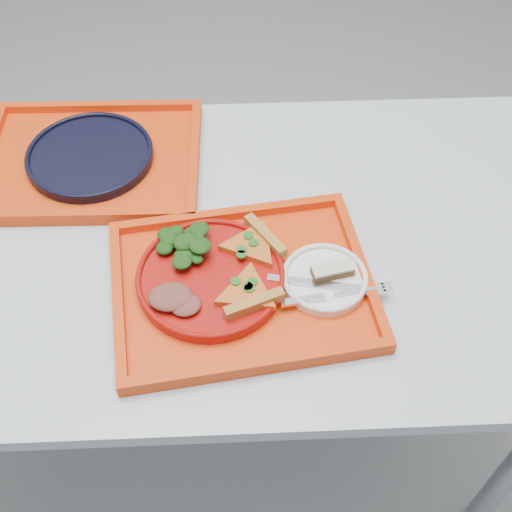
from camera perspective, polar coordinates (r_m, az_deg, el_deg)
name	(u,v)px	position (r m, az deg, el deg)	size (l,w,h in m)	color
ground	(189,412)	(1.86, -5.99, -13.63)	(10.00, 10.00, 0.00)	gray
table	(161,262)	(1.29, -8.42, -0.51)	(1.60, 0.80, 0.75)	silver
tray_main	(242,287)	(1.14, -1.23, -2.80)	(0.45, 0.35, 0.01)	red
tray_far	(92,162)	(1.40, -14.41, 8.10)	(0.45, 0.35, 0.01)	red
dinner_plate	(211,279)	(1.13, -4.04, -2.03)	(0.26, 0.26, 0.02)	#A00F0A
side_plate	(324,280)	(1.14, 6.10, -2.15)	(0.15, 0.15, 0.01)	white
navy_plate	(90,157)	(1.39, -14.52, 8.53)	(0.26, 0.26, 0.02)	black
pizza_slice_a	(247,290)	(1.09, -0.80, -3.06)	(0.12, 0.10, 0.02)	orange
pizza_slice_b	(252,243)	(1.16, -0.40, 1.14)	(0.12, 0.11, 0.02)	orange
salad_heap	(186,244)	(1.14, -6.28, 1.09)	(0.09, 0.08, 0.05)	black
meat_portion	(170,297)	(1.09, -7.61, -3.63)	(0.08, 0.06, 0.02)	brown
dessert_bar	(333,270)	(1.13, 6.82, -1.27)	(0.08, 0.04, 0.02)	#4A2A18
knife	(320,284)	(1.12, 5.73, -2.47)	(0.18, 0.02, 0.01)	silver
fork	(333,295)	(1.11, 6.88, -3.47)	(0.18, 0.02, 0.01)	silver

